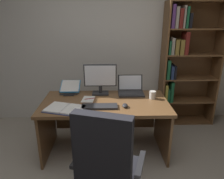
{
  "coord_description": "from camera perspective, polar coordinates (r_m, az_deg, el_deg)",
  "views": [
    {
      "loc": [
        -0.04,
        -1.47,
        1.76
      ],
      "look_at": [
        0.02,
        0.94,
        0.9
      ],
      "focal_mm": 34.03,
      "sensor_mm": 36.0,
      "label": 1
    }
  ],
  "objects": [
    {
      "name": "wall_back",
      "position": [
        3.56,
        -0.74,
        12.05
      ],
      "size": [
        5.12,
        0.12,
        2.58
      ],
      "primitive_type": "cube",
      "color": "beige",
      "rests_on": "ground"
    },
    {
      "name": "desk",
      "position": [
        2.82,
        -1.85,
        -6.26
      ],
      "size": [
        1.58,
        0.81,
        0.72
      ],
      "color": "brown",
      "rests_on": "ground"
    },
    {
      "name": "bookshelf",
      "position": [
        3.59,
        18.69,
        6.75
      ],
      "size": [
        0.89,
        0.34,
        1.95
      ],
      "color": "brown",
      "rests_on": "ground"
    },
    {
      "name": "office_chair",
      "position": [
        2.0,
        -1.45,
        -21.25
      ],
      "size": [
        0.7,
        0.61,
        1.06
      ],
      "rotation": [
        0.0,
        0.0,
        -0.29
      ],
      "color": "#232326",
      "rests_on": "ground"
    },
    {
      "name": "monitor",
      "position": [
        2.87,
        -3.16,
        2.71
      ],
      "size": [
        0.44,
        0.16,
        0.41
      ],
      "color": "#232326",
      "rests_on": "desk"
    },
    {
      "name": "laptop",
      "position": [
        2.93,
        5.06,
        -0.1
      ],
      "size": [
        0.35,
        0.29,
        0.23
      ],
      "color": "#232326",
      "rests_on": "desk"
    },
    {
      "name": "keyboard",
      "position": [
        2.51,
        -3.36,
        -4.57
      ],
      "size": [
        0.42,
        0.15,
        0.02
      ],
      "primitive_type": "cube",
      "color": "#232326",
      "rests_on": "desk"
    },
    {
      "name": "computer_mouse",
      "position": [
        2.51,
        3.52,
        -4.33
      ],
      "size": [
        0.06,
        0.1,
        0.04
      ],
      "primitive_type": "ellipsoid",
      "color": "#232326",
      "rests_on": "desk"
    },
    {
      "name": "reading_stand_with_book",
      "position": [
        3.02,
        -11.18,
        0.55
      ],
      "size": [
        0.27,
        0.3,
        0.14
      ],
      "color": "#232326",
      "rests_on": "desk"
    },
    {
      "name": "open_binder",
      "position": [
        2.51,
        -12.52,
        -5.04
      ],
      "size": [
        0.5,
        0.4,
        0.02
      ],
      "rotation": [
        0.0,
        0.0,
        -0.3
      ],
      "color": "navy",
      "rests_on": "desk"
    },
    {
      "name": "notepad",
      "position": [
        2.74,
        -6.4,
        -2.63
      ],
      "size": [
        0.17,
        0.23,
        0.01
      ],
      "primitive_type": "cube",
      "rotation": [
        0.0,
        0.0,
        -0.12
      ],
      "color": "silver",
      "rests_on": "desk"
    },
    {
      "name": "pen",
      "position": [
        2.74,
        -5.99,
        -2.45
      ],
      "size": [
        0.14,
        0.05,
        0.01
      ],
      "primitive_type": "cylinder",
      "rotation": [
        0.0,
        1.57,
        0.31
      ],
      "color": "maroon",
      "rests_on": "notepad"
    },
    {
      "name": "coffee_mug",
      "position": [
        2.79,
        10.85,
        -1.43
      ],
      "size": [
        0.08,
        0.08,
        0.1
      ],
      "primitive_type": "cylinder",
      "color": "silver",
      "rests_on": "desk"
    }
  ]
}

